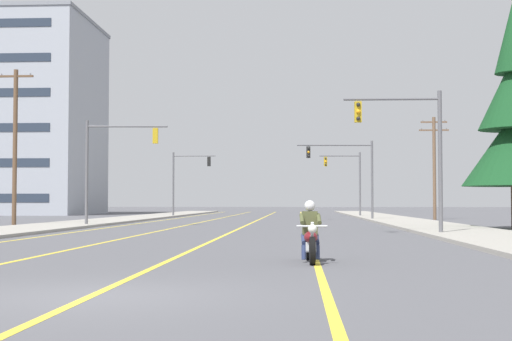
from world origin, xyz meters
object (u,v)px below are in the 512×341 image
object	(u,v)px
traffic_signal_far_right	(348,175)
motorcycle_with_rider	(310,237)
traffic_signal_mid_left	(185,175)
utility_pole_right_far	(434,164)
traffic_signal_near_left	(110,156)
traffic_signal_mid_right	(350,167)
utility_pole_left_near	(15,144)
traffic_signal_near_right	(413,141)

from	to	relation	value
traffic_signal_far_right	motorcycle_with_rider	bearing A→B (deg)	-94.91
traffic_signal_mid_left	utility_pole_right_far	distance (m)	24.12
traffic_signal_mid_left	traffic_signal_far_right	world-z (taller)	same
traffic_signal_near_left	traffic_signal_mid_right	world-z (taller)	same
motorcycle_with_rider	traffic_signal_mid_right	world-z (taller)	traffic_signal_mid_right
traffic_signal_far_right	traffic_signal_near_left	bearing A→B (deg)	-119.15
traffic_signal_near_left	utility_pole_left_near	world-z (taller)	utility_pole_left_near
motorcycle_with_rider	traffic_signal_mid_right	xyz separation A→B (m)	(3.77, 40.07, 3.57)
traffic_signal_near_right	traffic_signal_mid_left	distance (m)	41.33
utility_pole_right_far	utility_pole_left_near	bearing A→B (deg)	-149.19
traffic_signal_near_left	utility_pole_left_near	size ratio (longest dim) A/B	0.66
traffic_signal_mid_right	traffic_signal_near_right	bearing A→B (deg)	-88.08
traffic_signal_near_right	utility_pole_left_near	bearing A→B (deg)	152.92
traffic_signal_mid_right	utility_pole_right_far	xyz separation A→B (m)	(6.87, 1.97, 0.32)
utility_pole_right_far	traffic_signal_near_left	bearing A→B (deg)	-142.10
traffic_signal_near_left	utility_pole_right_far	xyz separation A→B (m)	(21.90, 17.05, 0.39)
motorcycle_with_rider	traffic_signal_near_right	size ratio (longest dim) A/B	0.35
traffic_signal_far_right	utility_pole_right_far	size ratio (longest dim) A/B	0.75
traffic_signal_mid_left	traffic_signal_far_right	xyz separation A→B (m)	(15.65, 0.83, -0.01)
traffic_signal_mid_right	utility_pole_left_near	world-z (taller)	utility_pole_left_near
traffic_signal_near_right	utility_pole_left_near	distance (m)	24.48
traffic_signal_near_left	traffic_signal_mid_left	distance (m)	27.58
traffic_signal_near_left	traffic_signal_mid_right	xyz separation A→B (m)	(15.03, 15.08, 0.07)
traffic_signal_mid_left	utility_pole_left_near	size ratio (longest dim) A/B	0.66
traffic_signal_mid_right	traffic_signal_far_right	distance (m)	13.35
motorcycle_with_rider	utility_pole_left_near	xyz separation A→B (m)	(-17.15, 25.46, 4.30)
motorcycle_with_rider	traffic_signal_far_right	bearing A→B (deg)	85.09
traffic_signal_near_left	utility_pole_right_far	world-z (taller)	utility_pole_right_far
traffic_signal_mid_left	utility_pole_left_near	bearing A→B (deg)	-102.66
traffic_signal_mid_left	traffic_signal_far_right	distance (m)	15.67
traffic_signal_near_right	utility_pole_right_far	xyz separation A→B (m)	(6.01, 27.71, 0.43)
traffic_signal_near_right	utility_pole_right_far	world-z (taller)	utility_pole_right_far
traffic_signal_mid_left	traffic_signal_mid_right	bearing A→B (deg)	-40.11
traffic_signal_near_right	utility_pole_left_near	size ratio (longest dim) A/B	0.66
traffic_signal_mid_left	traffic_signal_near_right	bearing A→B (deg)	-67.68
traffic_signal_mid_right	traffic_signal_far_right	bearing A→B (deg)	86.50
motorcycle_with_rider	traffic_signal_near_right	bearing A→B (deg)	72.08
motorcycle_with_rider	utility_pole_right_far	distance (m)	43.53
motorcycle_with_rider	traffic_signal_near_left	world-z (taller)	traffic_signal_near_left
motorcycle_with_rider	traffic_signal_mid_left	world-z (taller)	traffic_signal_mid_left
motorcycle_with_rider	traffic_signal_near_left	size ratio (longest dim) A/B	0.35
utility_pole_left_near	utility_pole_right_far	world-z (taller)	utility_pole_left_near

